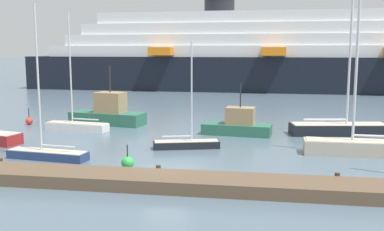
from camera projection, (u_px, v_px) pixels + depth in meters
The scene contains 12 objects.
ground_plane at pixel (167, 169), 24.39m from camera, with size 600.00×600.00×0.00m, color slate.
dock_pier at pixel (152, 181), 21.24m from camera, with size 21.65×2.56×0.73m.
sailboat_0 at pixel (339, 127), 34.20m from camera, with size 7.53×3.09×11.07m.
sailboat_1 at pixel (186, 143), 29.53m from camera, with size 4.48×2.15×6.99m.
sailboat_2 at pixel (77, 125), 36.07m from camera, with size 5.31×1.95×9.31m.
sailboat_4 at pixel (47, 152), 26.58m from camera, with size 5.08×1.71×9.11m.
sailboat_6 at pixel (361, 146), 27.54m from camera, with size 6.95×1.65×10.38m.
fishing_boat_0 at pixel (108, 113), 38.87m from camera, with size 6.82×3.27×5.10m.
fishing_boat_1 at pixel (238, 125), 34.15m from camera, with size 5.41×2.41×3.96m.
channel_buoy_0 at pixel (29, 121), 38.85m from camera, with size 0.62×0.62×1.41m.
channel_buoy_2 at pixel (128, 163), 24.40m from camera, with size 0.70×0.70×1.37m.
cruise_ship at pixel (328, 56), 70.04m from camera, with size 96.79×17.12×17.07m.
Camera 1 is at (5.21, -23.15, 6.51)m, focal length 41.81 mm.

